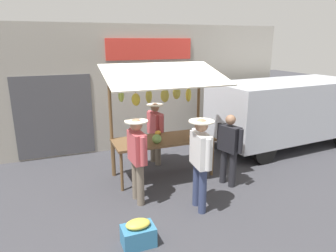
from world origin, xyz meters
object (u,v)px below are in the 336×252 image
object	(u,v)px
shopper_in_grey_tee	(137,154)
produce_crate_near	(138,234)
shopper_with_shopping_bag	(229,146)
market_stall	(163,109)
parked_van	(282,108)
vendor_with_sunhat	(155,129)
shopper_with_ponytail	(200,157)

from	to	relation	value
shopper_in_grey_tee	produce_crate_near	distance (m)	1.51
shopper_in_grey_tee	shopper_with_shopping_bag	world-z (taller)	shopper_in_grey_tee
market_stall	parked_van	xyz separation A→B (m)	(-3.85, -0.64, -0.43)
vendor_with_sunhat	shopper_with_shopping_bag	size ratio (longest dim) A/B	1.00
market_stall	shopper_in_grey_tee	distance (m)	1.41
shopper_with_shopping_bag	shopper_in_grey_tee	bearing A→B (deg)	73.68
shopper_with_shopping_bag	produce_crate_near	size ratio (longest dim) A/B	3.13
shopper_with_shopping_bag	shopper_with_ponytail	bearing A→B (deg)	106.79
parked_van	shopper_with_shopping_bag	bearing A→B (deg)	25.78
parked_van	produce_crate_near	world-z (taller)	parked_van
market_stall	shopper_with_ponytail	size ratio (longest dim) A/B	1.47
vendor_with_sunhat	shopper_with_shopping_bag	xyz separation A→B (m)	(-1.04, 1.67, -0.02)
shopper_with_shopping_bag	parked_van	size ratio (longest dim) A/B	0.34
market_stall	shopper_with_shopping_bag	distance (m)	1.61
shopper_with_ponytail	vendor_with_sunhat	bearing A→B (deg)	5.40
parked_van	produce_crate_near	bearing A→B (deg)	24.89
vendor_with_sunhat	shopper_with_ponytail	bearing A→B (deg)	-8.74
vendor_with_sunhat	shopper_in_grey_tee	world-z (taller)	shopper_in_grey_tee
market_stall	shopper_with_shopping_bag	size ratio (longest dim) A/B	1.63
vendor_with_sunhat	shopper_with_shopping_bag	distance (m)	1.97
shopper_in_grey_tee	vendor_with_sunhat	bearing A→B (deg)	-32.54
market_stall	parked_van	bearing A→B (deg)	-170.58
market_stall	shopper_with_ponytail	distance (m)	1.70
shopper_in_grey_tee	shopper_with_shopping_bag	size ratio (longest dim) A/B	1.07
shopper_with_ponytail	market_stall	bearing A→B (deg)	8.15
shopper_with_ponytail	produce_crate_near	distance (m)	1.66
shopper_in_grey_tee	shopper_with_ponytail	bearing A→B (deg)	-127.83
market_stall	shopper_with_ponytail	xyz separation A→B (m)	(-0.10, 1.61, -0.53)
shopper_in_grey_tee	shopper_with_shopping_bag	distance (m)	1.97
shopper_with_ponytail	produce_crate_near	bearing A→B (deg)	118.64
parked_van	vendor_with_sunhat	bearing A→B (deg)	-5.54
vendor_with_sunhat	produce_crate_near	bearing A→B (deg)	-33.36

